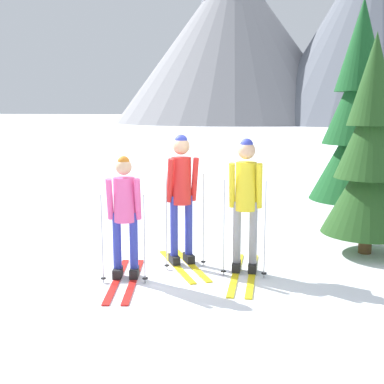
# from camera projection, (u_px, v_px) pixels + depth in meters

# --- Properties ---
(ground_plane) EXTENTS (400.00, 400.00, 0.00)m
(ground_plane) POSITION_uv_depth(u_px,v_px,m) (167.00, 270.00, 6.90)
(ground_plane) COLOR white
(skier_in_pink) EXTENTS (0.73, 1.74, 1.63)m
(skier_in_pink) POSITION_uv_depth(u_px,v_px,m) (125.00, 214.00, 6.43)
(skier_in_pink) COLOR red
(skier_in_pink) RESTS_ON ground
(skier_in_red) EXTENTS (1.10, 1.47, 1.87)m
(skier_in_red) POSITION_uv_depth(u_px,v_px,m) (182.00, 192.00, 7.01)
(skier_in_red) COLOR yellow
(skier_in_red) RESTS_ON ground
(skier_in_yellow) EXTENTS (0.61, 1.81, 1.84)m
(skier_in_yellow) POSITION_uv_depth(u_px,v_px,m) (246.00, 197.00, 6.66)
(skier_in_yellow) COLOR yellow
(skier_in_yellow) RESTS_ON ground
(pine_tree_near) EXTENTS (1.38, 1.38, 3.34)m
(pine_tree_near) POSITION_uv_depth(u_px,v_px,m) (370.00, 155.00, 7.49)
(pine_tree_near) COLOR #51381E
(pine_tree_near) RESTS_ON ground
(pine_tree_mid) EXTENTS (1.79, 1.79, 4.33)m
(pine_tree_mid) POSITION_uv_depth(u_px,v_px,m) (358.00, 121.00, 9.77)
(pine_tree_mid) COLOR #51381E
(pine_tree_mid) RESTS_ON ground
(mountain_ridge_distant) EXTENTS (57.21, 38.69, 28.11)m
(mountain_ridge_distant) POSITION_uv_depth(u_px,v_px,m) (293.00, 34.00, 76.60)
(mountain_ridge_distant) COLOR gray
(mountain_ridge_distant) RESTS_ON ground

